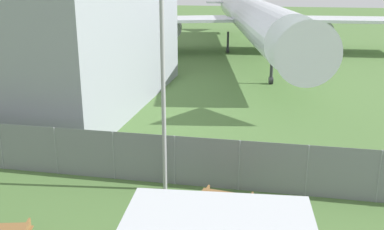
# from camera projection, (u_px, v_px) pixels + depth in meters

# --- Properties ---
(perimeter_fence) EXTENTS (56.07, 0.07, 2.06)m
(perimeter_fence) POSITION_uv_depth(u_px,v_px,m) (175.00, 160.00, 17.74)
(perimeter_fence) COLOR gray
(perimeter_fence) RESTS_ON ground
(airplane) EXTENTS (38.81, 46.83, 11.28)m
(airplane) POSITION_uv_depth(u_px,v_px,m) (251.00, 16.00, 46.04)
(airplane) COLOR silver
(airplane) RESTS_ON ground
(picnic_bench_open_grass) EXTENTS (1.99, 1.64, 0.76)m
(picnic_bench_open_grass) POSITION_uv_depth(u_px,v_px,m) (225.00, 204.00, 15.52)
(picnic_bench_open_grass) COLOR brown
(picnic_bench_open_grass) RESTS_ON ground
(light_mast) EXTENTS (0.44, 0.44, 8.12)m
(light_mast) POSITION_uv_depth(u_px,v_px,m) (163.00, 65.00, 16.11)
(light_mast) COLOR #99999E
(light_mast) RESTS_ON ground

